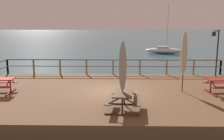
{
  "coord_description": "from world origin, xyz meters",
  "views": [
    {
      "loc": [
        0.28,
        -12.63,
        4.16
      ],
      "look_at": [
        0.0,
        0.71,
        1.75
      ],
      "focal_mm": 38.71,
      "sensor_mm": 36.0,
      "label": 1
    }
  ],
  "objects_px": {
    "picnic_table_back_left": "(123,97)",
    "sailboat_distant": "(165,50)",
    "patio_umbrella_tall_mid_left": "(184,54)",
    "lamp_post_hooked": "(216,46)",
    "patio_umbrella_tall_front": "(123,67)"
  },
  "relations": [
    {
      "from": "picnic_table_back_left",
      "to": "patio_umbrella_tall_mid_left",
      "type": "xyz_separation_m",
      "value": [
        3.19,
        2.87,
        1.46
      ]
    },
    {
      "from": "patio_umbrella_tall_mid_left",
      "to": "lamp_post_hooked",
      "type": "relative_size",
      "value": 0.99
    },
    {
      "from": "patio_umbrella_tall_front",
      "to": "patio_umbrella_tall_mid_left",
      "type": "distance_m",
      "value": 4.34
    },
    {
      "from": "patio_umbrella_tall_front",
      "to": "sailboat_distant",
      "type": "distance_m",
      "value": 29.13
    },
    {
      "from": "picnic_table_back_left",
      "to": "patio_umbrella_tall_mid_left",
      "type": "height_order",
      "value": "patio_umbrella_tall_mid_left"
    },
    {
      "from": "picnic_table_back_left",
      "to": "sailboat_distant",
      "type": "bearing_deg",
      "value": 75.69
    },
    {
      "from": "picnic_table_back_left",
      "to": "sailboat_distant",
      "type": "xyz_separation_m",
      "value": [
        7.18,
        28.14,
        -0.79
      ]
    },
    {
      "from": "picnic_table_back_left",
      "to": "sailboat_distant",
      "type": "height_order",
      "value": "sailboat_distant"
    },
    {
      "from": "picnic_table_back_left",
      "to": "patio_umbrella_tall_front",
      "type": "xyz_separation_m",
      "value": [
        -0.04,
        -0.01,
        1.26
      ]
    },
    {
      "from": "picnic_table_back_left",
      "to": "lamp_post_hooked",
      "type": "xyz_separation_m",
      "value": [
        6.45,
        6.92,
        1.56
      ]
    },
    {
      "from": "picnic_table_back_left",
      "to": "patio_umbrella_tall_front",
      "type": "bearing_deg",
      "value": -168.19
    },
    {
      "from": "patio_umbrella_tall_front",
      "to": "patio_umbrella_tall_mid_left",
      "type": "xyz_separation_m",
      "value": [
        3.24,
        2.88,
        0.2
      ]
    },
    {
      "from": "sailboat_distant",
      "to": "patio_umbrella_tall_mid_left",
      "type": "bearing_deg",
      "value": -98.96
    },
    {
      "from": "patio_umbrella_tall_mid_left",
      "to": "lamp_post_hooked",
      "type": "xyz_separation_m",
      "value": [
        3.25,
        4.04,
        0.1
      ]
    },
    {
      "from": "lamp_post_hooked",
      "to": "patio_umbrella_tall_front",
      "type": "bearing_deg",
      "value": -133.14
    }
  ]
}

